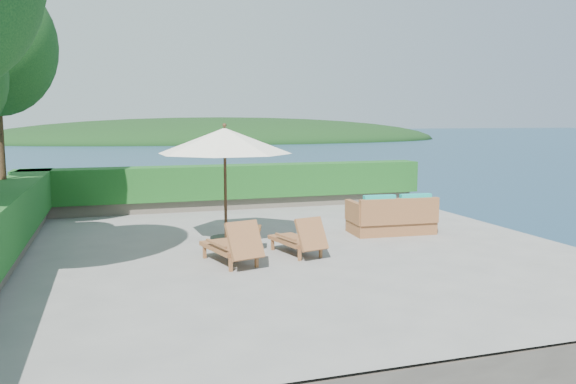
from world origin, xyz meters
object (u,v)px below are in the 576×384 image
object	(u,v)px
lounge_left	(233,245)
wicker_loveseat	(392,218)
side_table	(250,231)
lounge_right	(299,238)
patio_umbrella	(225,142)

from	to	relation	value
lounge_left	wicker_loveseat	world-z (taller)	wicker_loveseat
lounge_left	side_table	size ratio (longest dim) A/B	2.83
lounge_left	lounge_right	size ratio (longest dim) A/B	1.09
lounge_left	patio_umbrella	bearing A→B (deg)	67.72
lounge_left	side_table	distance (m)	1.22
patio_umbrella	wicker_loveseat	bearing A→B (deg)	-3.83
patio_umbrella	side_table	distance (m)	2.09
patio_umbrella	wicker_loveseat	size ratio (longest dim) A/B	1.82
patio_umbrella	side_table	world-z (taller)	patio_umbrella
patio_umbrella	lounge_right	world-z (taller)	patio_umbrella
patio_umbrella	wicker_loveseat	distance (m)	4.44
patio_umbrella	side_table	size ratio (longest dim) A/B	6.44
lounge_left	lounge_right	bearing A→B (deg)	-2.37
side_table	wicker_loveseat	world-z (taller)	wicker_loveseat
patio_umbrella	lounge_left	xyz separation A→B (m)	(-0.26, -2.00, -1.88)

